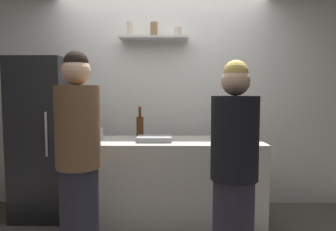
{
  "coord_description": "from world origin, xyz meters",
  "views": [
    {
      "loc": [
        0.1,
        -2.4,
        1.38
      ],
      "look_at": [
        0.07,
        0.54,
        1.15
      ],
      "focal_mm": 31.48,
      "sensor_mm": 36.0,
      "label": 1
    }
  ],
  "objects": [
    {
      "name": "person_brown_jacket",
      "position": [
        -0.61,
        -0.16,
        0.84
      ],
      "size": [
        0.34,
        0.34,
        1.7
      ],
      "rotation": [
        0.0,
        0.0,
        0.44
      ],
      "color": "#262633",
      "rests_on": "ground"
    },
    {
      "name": "wine_bottle_dark_glass",
      "position": [
        0.78,
        0.6,
        1.01
      ],
      "size": [
        0.08,
        0.08,
        0.31
      ],
      "color": "black",
      "rests_on": "counter"
    },
    {
      "name": "water_bottle_plastic",
      "position": [
        0.74,
        0.42,
        0.99
      ],
      "size": [
        0.09,
        0.09,
        0.2
      ],
      "color": "silver",
      "rests_on": "counter"
    },
    {
      "name": "counter",
      "position": [
        0.07,
        0.54,
        0.45
      ],
      "size": [
        1.86,
        0.62,
        0.9
      ],
      "primitive_type": "cube",
      "color": "#B7B2A8",
      "rests_on": "ground"
    },
    {
      "name": "person_blonde",
      "position": [
        0.56,
        -0.31,
        0.79
      ],
      "size": [
        0.34,
        0.34,
        1.61
      ],
      "rotation": [
        0.0,
        0.0,
        5.74
      ],
      "color": "#262633",
      "rests_on": "ground"
    },
    {
      "name": "baking_pan",
      "position": [
        -0.06,
        0.47,
        0.92
      ],
      "size": [
        0.34,
        0.24,
        0.05
      ],
      "primitive_type": "cube",
      "color": "gray",
      "rests_on": "counter"
    },
    {
      "name": "back_wall_assembly",
      "position": [
        -0.0,
        1.25,
        1.3
      ],
      "size": [
        4.8,
        0.32,
        2.6
      ],
      "color": "white",
      "rests_on": "ground"
    },
    {
      "name": "wine_bottle_amber_glass",
      "position": [
        -0.22,
        0.69,
        1.02
      ],
      "size": [
        0.08,
        0.08,
        0.33
      ],
      "color": "#472814",
      "rests_on": "counter"
    },
    {
      "name": "refrigerator",
      "position": [
        -1.31,
        0.85,
        0.87
      ],
      "size": [
        0.58,
        0.66,
        1.75
      ],
      "color": "black",
      "rests_on": "ground"
    },
    {
      "name": "utensil_holder",
      "position": [
        -0.65,
        0.58,
        0.96
      ],
      "size": [
        0.11,
        0.11,
        0.21
      ],
      "color": "#B2B2B7",
      "rests_on": "counter"
    }
  ]
}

